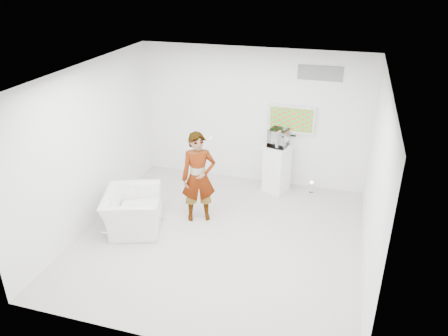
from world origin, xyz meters
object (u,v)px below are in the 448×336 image
Objects in this scene: pedestal at (277,168)px; floor_uplight at (311,188)px; armchair at (132,211)px; tv at (292,119)px; person at (199,177)px.

pedestal is 0.85m from floor_uplight.
armchair is 3.82× the size of floor_uplight.
tv reaches higher than floor_uplight.
pedestal is at bearing -121.63° from tv.
pedestal is 3.52× the size of floor_uplight.
armchair is (-2.51, -2.58, -1.18)m from tv.
armchair is at bearing -143.33° from floor_uplight.
pedestal is (-0.20, -0.33, -1.03)m from tv.
floor_uplight is at bearing -71.51° from armchair.
pedestal is at bearing -63.83° from armchair.
armchair is at bearing -134.16° from tv.
person reaches higher than armchair.
floor_uplight is (0.56, -0.30, -1.40)m from tv.
armchair is 1.09× the size of pedestal.
tv is at bearing 29.22° from person.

